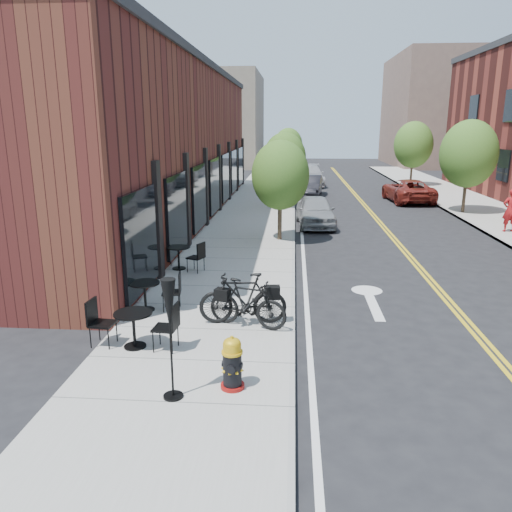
{
  "coord_description": "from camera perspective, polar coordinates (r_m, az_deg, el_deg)",
  "views": [
    {
      "loc": [
        -0.09,
        -10.07,
        4.45
      ],
      "look_at": [
        -1.08,
        3.02,
        1.0
      ],
      "focal_mm": 35.0,
      "sensor_mm": 36.0,
      "label": 1
    }
  ],
  "objects": [
    {
      "name": "bg_building_right",
      "position": [
        62.21,
        20.03,
        15.32
      ],
      "size": [
        10.0,
        16.0,
        12.0
      ],
      "primitive_type": "cube",
      "color": "brown",
      "rests_on": "ground"
    },
    {
      "name": "parked_car_far",
      "position": [
        31.27,
        16.95,
        7.17
      ],
      "size": [
        2.57,
        5.02,
        1.35
      ],
      "primitive_type": "imported",
      "rotation": [
        0.0,
        0.0,
        3.21
      ],
      "color": "maroon",
      "rests_on": "ground"
    },
    {
      "name": "tree_far_b",
      "position": [
        27.52,
        23.13,
        10.68
      ],
      "size": [
        2.8,
        2.8,
        4.62
      ],
      "color": "#382B1E",
      "rests_on": "sidewalk_far"
    },
    {
      "name": "bicycle_right",
      "position": [
        10.98,
        -0.98,
        -5.44
      ],
      "size": [
        1.89,
        1.03,
        1.09
      ],
      "primitive_type": "imported",
      "rotation": [
        0.0,
        0.0,
        1.27
      ],
      "color": "black",
      "rests_on": "sidewalk_near"
    },
    {
      "name": "bistro_set_a",
      "position": [
        10.32,
        -13.81,
        -7.62
      ],
      "size": [
        1.8,
        0.83,
        0.96
      ],
      "rotation": [
        0.0,
        0.0,
        -0.08
      ],
      "color": "black",
      "rests_on": "sidewalk_near"
    },
    {
      "name": "fire_hydrant",
      "position": [
        8.59,
        -2.73,
        -12.18
      ],
      "size": [
        0.47,
        0.47,
        0.94
      ],
      "rotation": [
        0.0,
        0.0,
        -0.17
      ],
      "color": "maroon",
      "rests_on": "sidewalk_near"
    },
    {
      "name": "ground",
      "position": [
        11.01,
        4.47,
        -9.16
      ],
      "size": [
        120.0,
        120.0,
        0.0
      ],
      "primitive_type": "plane",
      "color": "black",
      "rests_on": "ground"
    },
    {
      "name": "patio_umbrella",
      "position": [
        8.0,
        -9.86,
        -6.54
      ],
      "size": [
        0.33,
        0.33,
        2.03
      ],
      "color": "black",
      "rests_on": "sidewalk_near"
    },
    {
      "name": "bistro_set_c",
      "position": [
        15.58,
        -8.85,
        0.18
      ],
      "size": [
        1.73,
        1.06,
        0.92
      ],
      "rotation": [
        0.0,
        0.0,
        -0.4
      ],
      "color": "black",
      "rests_on": "sidewalk_near"
    },
    {
      "name": "tree_far_c",
      "position": [
        39.07,
        17.55,
        12.03
      ],
      "size": [
        2.8,
        2.8,
        4.62
      ],
      "color": "#382B1E",
      "rests_on": "sidewalk_far"
    },
    {
      "name": "tree_near_c",
      "position": [
        35.13,
        3.54,
        11.58
      ],
      "size": [
        2.1,
        2.1,
        3.67
      ],
      "color": "#382B1E",
      "rests_on": "sidewalk_near"
    },
    {
      "name": "bistro_set_b",
      "position": [
        12.26,
        -12.58,
        -4.05
      ],
      "size": [
        1.73,
        0.84,
        0.91
      ],
      "rotation": [
        0.0,
        0.0,
        0.16
      ],
      "color": "black",
      "rests_on": "sidewalk_near"
    },
    {
      "name": "tree_near_d",
      "position": [
        43.1,
        3.71,
        12.5
      ],
      "size": [
        2.4,
        2.4,
        4.11
      ],
      "color": "#382B1E",
      "rests_on": "sidewalk_near"
    },
    {
      "name": "bicycle_left",
      "position": [
        11.16,
        -1.51,
        -4.87
      ],
      "size": [
        2.0,
        0.72,
        1.18
      ],
      "primitive_type": "imported",
      "rotation": [
        0.0,
        0.0,
        -1.49
      ],
      "color": "black",
      "rests_on": "sidewalk_near"
    },
    {
      "name": "bg_building_left",
      "position": [
        58.61,
        -3.58,
        15.25
      ],
      "size": [
        8.0,
        14.0,
        10.0
      ],
      "primitive_type": "cube",
      "color": "#726656",
      "rests_on": "ground"
    },
    {
      "name": "sidewalk_near",
      "position": [
        20.63,
        -1.11,
        2.45
      ],
      "size": [
        4.0,
        70.0,
        0.12
      ],
      "primitive_type": "cube",
      "color": "#9E9B93",
      "rests_on": "ground"
    },
    {
      "name": "pedestrian",
      "position": [
        23.35,
        27.08,
        4.68
      ],
      "size": [
        0.68,
        0.46,
        1.8
      ],
      "primitive_type": "imported",
      "rotation": [
        0.0,
        0.0,
        3.18
      ],
      "color": "maroon",
      "rests_on": "sidewalk_far"
    },
    {
      "name": "parked_car_a",
      "position": [
        22.82,
        6.8,
        5.12
      ],
      "size": [
        1.84,
        4.07,
        1.36
      ],
      "primitive_type": "imported",
      "rotation": [
        0.0,
        0.0,
        0.06
      ],
      "color": "gray",
      "rests_on": "ground"
    },
    {
      "name": "parked_car_c",
      "position": [
        38.48,
        6.1,
        9.16
      ],
      "size": [
        2.27,
        5.3,
        1.52
      ],
      "primitive_type": "imported",
      "rotation": [
        0.0,
        0.0,
        0.03
      ],
      "color": "#A8A8AD",
      "rests_on": "ground"
    },
    {
      "name": "tree_near_a",
      "position": [
        19.17,
        2.8,
        9.19
      ],
      "size": [
        2.2,
        2.2,
        3.81
      ],
      "color": "#382B1E",
      "rests_on": "sidewalk_near"
    },
    {
      "name": "parked_car_b",
      "position": [
        32.6,
        6.16,
        7.98
      ],
      "size": [
        1.84,
        4.15,
        1.32
      ],
      "primitive_type": "imported",
      "rotation": [
        0.0,
        0.0,
        -0.11
      ],
      "color": "black",
      "rests_on": "ground"
    },
    {
      "name": "building_near",
      "position": [
        24.93,
        -10.85,
        12.3
      ],
      "size": [
        5.0,
        28.0,
        7.0
      ],
      "primitive_type": "cube",
      "color": "#481917",
      "rests_on": "ground"
    },
    {
      "name": "tree_near_b",
      "position": [
        27.13,
        3.28,
        11.05
      ],
      "size": [
        2.3,
        2.3,
        3.98
      ],
      "color": "#382B1E",
      "rests_on": "sidewalk_near"
    }
  ]
}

